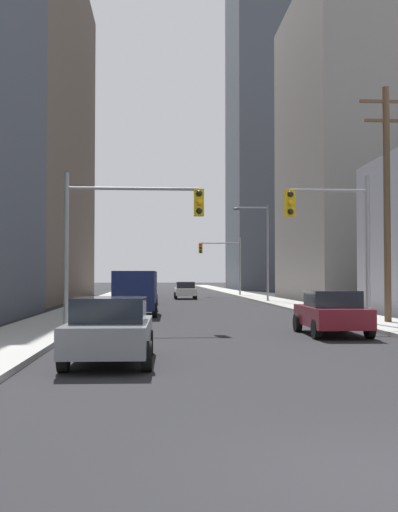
{
  "coord_description": "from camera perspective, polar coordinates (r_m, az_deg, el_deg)",
  "views": [
    {
      "loc": [
        -2.37,
        -5.9,
        1.99
      ],
      "look_at": [
        0.0,
        30.5,
        3.2
      ],
      "focal_mm": 43.67,
      "sensor_mm": 36.0,
      "label": 1
    }
  ],
  "objects": [
    {
      "name": "sedan_blue",
      "position": [
        37.83,
        -5.33,
        -3.74
      ],
      "size": [
        1.95,
        4.25,
        1.52
      ],
      "color": "navy",
      "rests_on": "ground"
    },
    {
      "name": "cargo_van_navy",
      "position": [
        31.79,
        -5.8,
        -3.16
      ],
      "size": [
        2.16,
        5.25,
        2.26
      ],
      "color": "#141E4C",
      "rests_on": "ground"
    },
    {
      "name": "sedan_silver",
      "position": [
        45.7,
        -5.03,
        -3.42
      ],
      "size": [
        1.95,
        4.23,
        1.52
      ],
      "color": "#B7BABF",
      "rests_on": "ground"
    },
    {
      "name": "traffic_signal_near_left",
      "position": [
        24.21,
        -6.52,
        3.14
      ],
      "size": [
        5.38,
        0.44,
        6.0
      ],
      "color": "gray",
      "rests_on": "ground"
    },
    {
      "name": "utility_pole_right",
      "position": [
        26.8,
        16.83,
        5.04
      ],
      "size": [
        2.2,
        0.28,
        9.83
      ],
      "color": "brown",
      "rests_on": "ground"
    },
    {
      "name": "street_lamp_right",
      "position": [
        48.05,
        5.77,
        1.2
      ],
      "size": [
        2.75,
        0.32,
        7.5
      ],
      "color": "gray",
      "rests_on": "ground"
    },
    {
      "name": "building_right_mid_block",
      "position": [
        56.14,
        17.56,
        9.39
      ],
      "size": [
        17.33,
        18.29,
        25.78
      ],
      "primitive_type": "cube",
      "color": "gray",
      "rests_on": "ground"
    },
    {
      "name": "sedan_white",
      "position": [
        55.53,
        -1.27,
        -3.16
      ],
      "size": [
        1.95,
        4.22,
        1.52
      ],
      "color": "white",
      "rests_on": "ground"
    },
    {
      "name": "sidewalk_right",
      "position": [
        56.67,
        5.52,
        -3.83
      ],
      "size": [
        2.83,
        160.0,
        0.15
      ],
      "primitive_type": "cube",
      "color": "#9E9E99",
      "rests_on": "ground"
    },
    {
      "name": "sedan_grey",
      "position": [
        14.55,
        -8.13,
        -6.7
      ],
      "size": [
        1.95,
        4.23,
        1.52
      ],
      "color": "slate",
      "rests_on": "ground"
    },
    {
      "name": "sedan_maroon",
      "position": [
        21.7,
        12.05,
        -5.08
      ],
      "size": [
        1.95,
        4.26,
        1.52
      ],
      "color": "maroon",
      "rests_on": "ground"
    },
    {
      "name": "building_right_far_highrise",
      "position": [
        104.11,
        10.27,
        11.92
      ],
      "size": [
        25.92,
        19.01,
        53.61
      ],
      "primitive_type": "cube",
      "color": "#4C515B",
      "rests_on": "ground"
    },
    {
      "name": "sidewalk_left",
      "position": [
        56.1,
        -8.18,
        -3.84
      ],
      "size": [
        2.83,
        160.0,
        0.15
      ],
      "primitive_type": "cube",
      "color": "#9E9E99",
      "rests_on": "ground"
    },
    {
      "name": "traffic_signal_near_right",
      "position": [
        25.12,
        12.1,
        2.78
      ],
      "size": [
        3.41,
        0.44,
        6.0
      ],
      "color": "gray",
      "rests_on": "ground"
    },
    {
      "name": "traffic_signal_far_right",
      "position": [
        63.24,
        2.11,
        -0.01
      ],
      "size": [
        4.3,
        0.44,
        6.0
      ],
      "color": "gray",
      "rests_on": "ground"
    }
  ]
}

